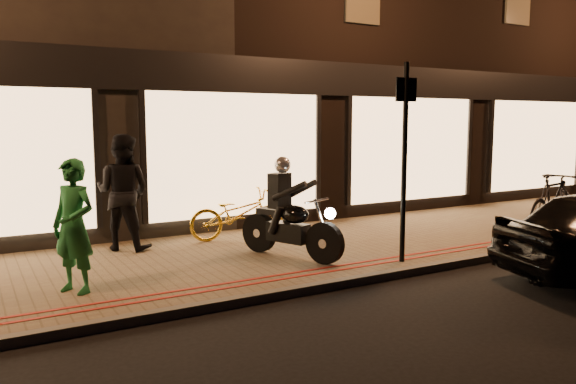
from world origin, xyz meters
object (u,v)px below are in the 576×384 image
object	(u,v)px
motorcycle	(289,219)
bicycle_gold	(237,214)
person_green	(74,226)
sign_post	(405,152)

from	to	relation	value
motorcycle	bicycle_gold	bearing A→B (deg)	72.05
person_green	sign_post	bearing A→B (deg)	43.08
bicycle_gold	person_green	world-z (taller)	person_green
motorcycle	person_green	size ratio (longest dim) A/B	1.10
bicycle_gold	motorcycle	bearing A→B (deg)	-167.50
bicycle_gold	person_green	size ratio (longest dim) A/B	1.05
motorcycle	bicycle_gold	world-z (taller)	motorcycle
motorcycle	person_green	world-z (taller)	person_green
motorcycle	person_green	xyz separation A→B (m)	(-3.22, -0.24, 0.23)
motorcycle	sign_post	distance (m)	2.05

